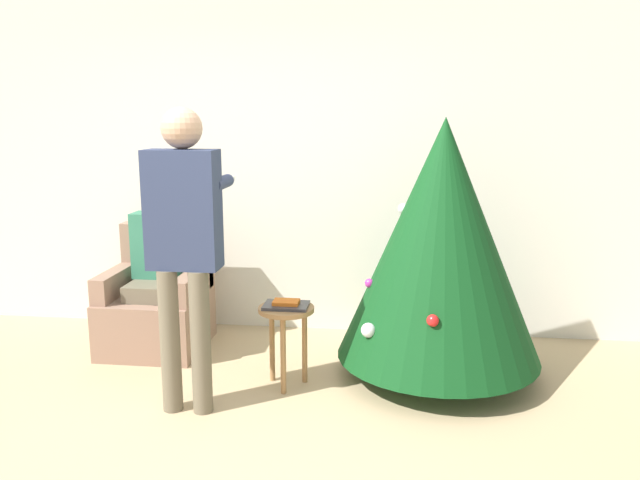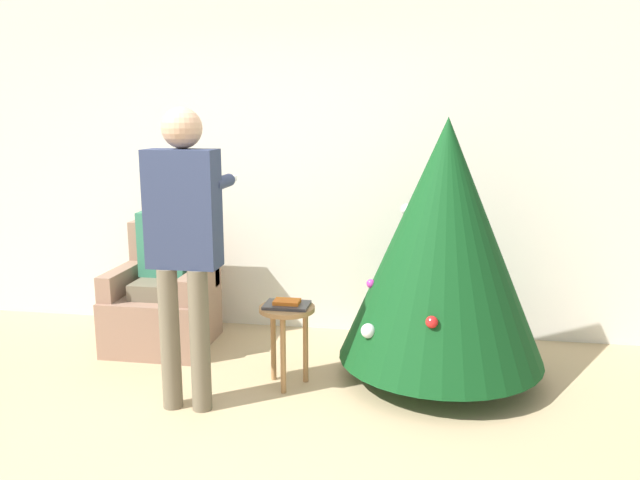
# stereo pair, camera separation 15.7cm
# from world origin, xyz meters

# --- Properties ---
(ground_plane) EXTENTS (14.00, 14.00, 0.00)m
(ground_plane) POSITION_xyz_m (0.00, 0.00, 0.00)
(ground_plane) COLOR tan
(wall_back) EXTENTS (8.00, 0.06, 2.70)m
(wall_back) POSITION_xyz_m (0.00, 2.23, 1.35)
(wall_back) COLOR silver
(wall_back) RESTS_ON ground_plane
(christmas_tree) EXTENTS (1.37, 1.37, 1.76)m
(christmas_tree) POSITION_xyz_m (1.21, 1.35, 0.95)
(christmas_tree) COLOR brown
(christmas_tree) RESTS_ON ground_plane
(armchair) EXTENTS (0.72, 0.73, 0.92)m
(armchair) POSITION_xyz_m (-0.89, 1.66, 0.32)
(armchair) COLOR #93705B
(armchair) RESTS_ON ground_plane
(person_seated) EXTENTS (0.36, 0.46, 1.24)m
(person_seated) POSITION_xyz_m (-0.89, 1.63, 0.68)
(person_seated) COLOR #6B604C
(person_seated) RESTS_ON ground_plane
(person_standing) EXTENTS (0.44, 0.57, 1.81)m
(person_standing) POSITION_xyz_m (-0.32, 0.69, 1.10)
(person_standing) COLOR #6B604C
(person_standing) RESTS_ON ground_plane
(side_stool) EXTENTS (0.36, 0.36, 0.54)m
(side_stool) POSITION_xyz_m (0.22, 1.06, 0.44)
(side_stool) COLOR #A37547
(side_stool) RESTS_ON ground_plane
(laptop) EXTENTS (0.29, 0.21, 0.02)m
(laptop) POSITION_xyz_m (0.22, 1.06, 0.55)
(laptop) COLOR #38383D
(laptop) RESTS_ON side_stool
(book) EXTENTS (0.17, 0.12, 0.02)m
(book) POSITION_xyz_m (0.22, 1.06, 0.58)
(book) COLOR orange
(book) RESTS_ON laptop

